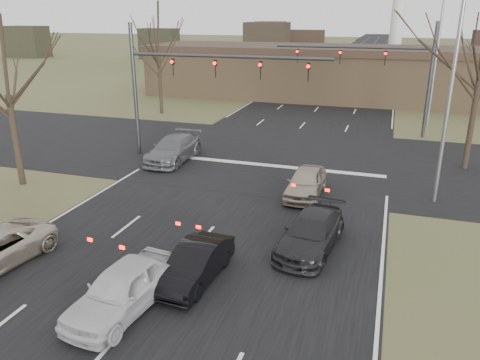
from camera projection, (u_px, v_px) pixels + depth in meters
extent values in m
plane|color=#48522B|center=(171.00, 277.00, 15.96)|extent=(360.00, 360.00, 0.00)
cube|color=black|center=(348.00, 74.00, 69.72)|extent=(14.00, 300.00, 0.02)
cube|color=black|center=(276.00, 156.00, 29.39)|extent=(200.00, 14.00, 0.02)
cube|color=olive|center=(348.00, 76.00, 48.66)|extent=(42.00, 10.00, 4.60)
cube|color=#38281E|center=(350.00, 50.00, 47.77)|extent=(42.40, 10.40, 0.70)
cylinder|color=#383A3D|center=(135.00, 91.00, 28.73)|extent=(0.24, 0.24, 8.00)
cylinder|color=#383A3D|center=(227.00, 56.00, 26.25)|extent=(12.00, 0.18, 0.18)
imported|color=black|center=(173.00, 67.00, 27.45)|extent=(0.16, 0.20, 1.00)
imported|color=black|center=(216.00, 69.00, 26.68)|extent=(0.16, 0.20, 1.00)
imported|color=black|center=(261.00, 70.00, 25.90)|extent=(0.16, 0.20, 1.00)
imported|color=black|center=(308.00, 72.00, 25.13)|extent=(0.16, 0.20, 1.00)
cylinder|color=#383A3D|center=(430.00, 81.00, 32.62)|extent=(0.24, 0.24, 8.00)
cylinder|color=#383A3D|center=(352.00, 47.00, 33.47)|extent=(11.00, 0.18, 0.18)
imported|color=black|center=(385.00, 58.00, 33.02)|extent=(0.16, 0.20, 1.00)
imported|color=black|center=(340.00, 57.00, 33.93)|extent=(0.16, 0.20, 1.00)
imported|color=black|center=(297.00, 56.00, 34.85)|extent=(0.16, 0.20, 1.00)
cylinder|color=gray|center=(450.00, 97.00, 20.63)|extent=(0.18, 0.18, 10.00)
cylinder|color=gray|center=(436.00, 62.00, 35.72)|extent=(0.18, 0.18, 10.00)
cylinder|color=black|center=(473.00, 115.00, 26.05)|extent=(0.32, 0.32, 6.33)
cylinder|color=black|center=(16.00, 141.00, 23.88)|extent=(0.32, 0.32, 4.68)
cylinder|color=black|center=(160.00, 84.00, 41.25)|extent=(0.32, 0.32, 5.23)
imported|color=silver|center=(123.00, 289.00, 13.94)|extent=(2.20, 4.44, 1.45)
imported|color=black|center=(195.00, 263.00, 15.56)|extent=(1.54, 3.86, 1.25)
imported|color=black|center=(311.00, 233.00, 17.64)|extent=(2.37, 4.73, 1.32)
imported|color=slate|center=(174.00, 149.00, 28.34)|extent=(2.10, 5.11, 1.48)
imported|color=#AC9E8B|center=(306.00, 182.00, 22.82)|extent=(1.69, 4.08, 1.38)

